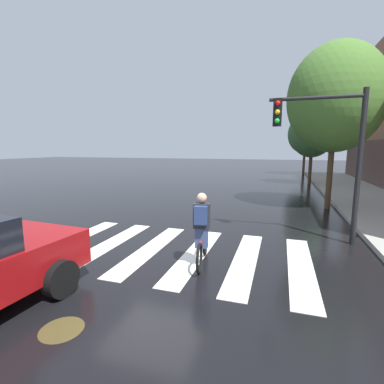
{
  "coord_description": "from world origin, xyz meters",
  "views": [
    {
      "loc": [
        3.09,
        -6.41,
        2.67
      ],
      "look_at": [
        0.54,
        1.58,
        1.33
      ],
      "focal_mm": 26.03,
      "sensor_mm": 36.0,
      "label": 1
    }
  ],
  "objects_px": {
    "traffic_light_near": "(327,140)",
    "street_tree_mid": "(312,133)",
    "manhole_cover": "(62,329)",
    "street_tree_near": "(336,98)",
    "cyclist": "(202,230)",
    "street_tree_far": "(306,134)"
  },
  "relations": [
    {
      "from": "street_tree_mid",
      "to": "street_tree_far",
      "type": "distance_m",
      "value": 7.74
    },
    {
      "from": "traffic_light_near",
      "to": "street_tree_mid",
      "type": "bearing_deg",
      "value": 86.28
    },
    {
      "from": "street_tree_near",
      "to": "street_tree_mid",
      "type": "xyz_separation_m",
      "value": [
        0.01,
        8.77,
        -0.96
      ]
    },
    {
      "from": "street_tree_near",
      "to": "street_tree_far",
      "type": "relative_size",
      "value": 1.18
    },
    {
      "from": "manhole_cover",
      "to": "traffic_light_near",
      "type": "height_order",
      "value": "traffic_light_near"
    },
    {
      "from": "street_tree_mid",
      "to": "street_tree_far",
      "type": "xyz_separation_m",
      "value": [
        0.1,
        7.73,
        0.25
      ]
    },
    {
      "from": "street_tree_mid",
      "to": "cyclist",
      "type": "bearing_deg",
      "value": -102.7
    },
    {
      "from": "manhole_cover",
      "to": "cyclist",
      "type": "xyz_separation_m",
      "value": [
        1.36,
        2.83,
        0.84
      ]
    },
    {
      "from": "cyclist",
      "to": "traffic_light_near",
      "type": "height_order",
      "value": "traffic_light_near"
    },
    {
      "from": "street_tree_near",
      "to": "street_tree_far",
      "type": "height_order",
      "value": "street_tree_near"
    },
    {
      "from": "manhole_cover",
      "to": "street_tree_near",
      "type": "relative_size",
      "value": 0.09
    },
    {
      "from": "cyclist",
      "to": "street_tree_far",
      "type": "distance_m",
      "value": 24.56
    },
    {
      "from": "street_tree_near",
      "to": "street_tree_mid",
      "type": "height_order",
      "value": "street_tree_near"
    },
    {
      "from": "traffic_light_near",
      "to": "street_tree_far",
      "type": "xyz_separation_m",
      "value": [
        0.99,
        21.43,
        1.14
      ]
    },
    {
      "from": "cyclist",
      "to": "street_tree_mid",
      "type": "relative_size",
      "value": 0.31
    },
    {
      "from": "street_tree_mid",
      "to": "street_tree_far",
      "type": "relative_size",
      "value": 0.94
    },
    {
      "from": "manhole_cover",
      "to": "street_tree_near",
      "type": "xyz_separation_m",
      "value": [
        5.03,
        10.4,
        4.71
      ]
    },
    {
      "from": "street_tree_near",
      "to": "street_tree_far",
      "type": "xyz_separation_m",
      "value": [
        0.11,
        16.5,
        -0.71
      ]
    },
    {
      "from": "traffic_light_near",
      "to": "street_tree_near",
      "type": "distance_m",
      "value": 5.34
    },
    {
      "from": "cyclist",
      "to": "traffic_light_near",
      "type": "distance_m",
      "value": 4.34
    },
    {
      "from": "street_tree_near",
      "to": "street_tree_far",
      "type": "bearing_deg",
      "value": 89.63
    },
    {
      "from": "manhole_cover",
      "to": "street_tree_far",
      "type": "xyz_separation_m",
      "value": [
        5.14,
        26.9,
        4.0
      ]
    }
  ]
}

